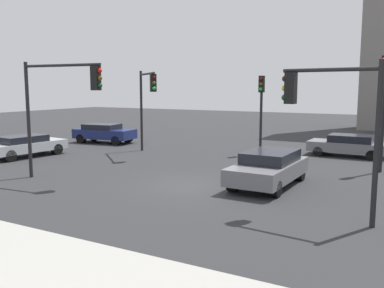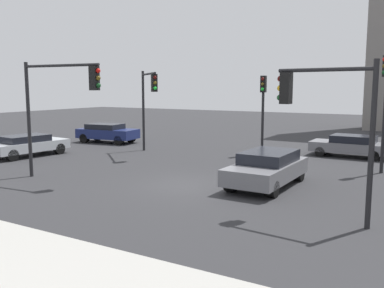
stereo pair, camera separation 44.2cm
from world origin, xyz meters
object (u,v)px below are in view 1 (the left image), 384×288
object	(u,v)px
car_3	(25,145)
car_4	(348,145)
traffic_light_3	(261,100)
traffic_light_0	(147,94)
car_2	(104,133)
traffic_light_1	(331,109)
traffic_light_2	(60,95)
car_1	(269,167)
traffic_light_4	(384,92)

from	to	relation	value
car_3	car_4	bearing A→B (deg)	-54.36
traffic_light_3	car_3	xyz separation A→B (m)	(-11.85, -7.71, -2.65)
car_3	car_4	distance (m)	19.22
traffic_light_0	car_2	size ratio (longest dim) A/B	1.11
traffic_light_1	traffic_light_2	distance (m)	11.27
traffic_light_2	car_1	size ratio (longest dim) A/B	1.08
traffic_light_1	traffic_light_4	world-z (taller)	traffic_light_4
car_4	traffic_light_2	bearing A→B (deg)	53.68
traffic_light_1	car_2	distance (m)	21.22
traffic_light_1	car_4	size ratio (longest dim) A/B	1.11
traffic_light_2	traffic_light_1	bearing A→B (deg)	-4.77
traffic_light_4	traffic_light_0	bearing A→B (deg)	-45.50
traffic_light_4	car_3	size ratio (longest dim) A/B	1.17
traffic_light_4	car_2	size ratio (longest dim) A/B	1.20
car_2	car_3	xyz separation A→B (m)	(0.11, -7.14, -0.06)
traffic_light_1	car_3	bearing A→B (deg)	-5.11
car_2	car_3	distance (m)	7.14
traffic_light_1	traffic_light_4	size ratio (longest dim) A/B	0.88
car_1	traffic_light_3	bearing A→B (deg)	-156.48
traffic_light_4	car_2	xyz separation A→B (m)	(-18.96, 1.89, -3.10)
traffic_light_0	car_3	distance (m)	7.80
traffic_light_2	car_2	distance (m)	13.09
traffic_light_2	car_4	distance (m)	16.69
traffic_light_2	traffic_light_4	world-z (taller)	traffic_light_4
traffic_light_2	traffic_light_3	xyz separation A→B (m)	(5.07, 11.28, -0.43)
traffic_light_0	car_1	bearing A→B (deg)	17.21
traffic_light_4	car_4	xyz separation A→B (m)	(-2.13, 4.23, -3.18)
car_1	car_2	bearing A→B (deg)	-114.02
car_1	car_2	size ratio (longest dim) A/B	1.04
car_1	car_3	xyz separation A→B (m)	(-15.00, 0.04, -0.07)
car_3	traffic_light_2	bearing A→B (deg)	-111.70
traffic_light_0	traffic_light_2	xyz separation A→B (m)	(0.96, -7.83, 0.11)
traffic_light_1	car_2	world-z (taller)	traffic_light_1
car_1	traffic_light_2	bearing A→B (deg)	-65.35
traffic_light_1	car_3	xyz separation A→B (m)	(-18.05, 3.51, -2.75)
car_1	car_2	xyz separation A→B (m)	(-15.11, 7.17, -0.01)
traffic_light_2	car_4	world-z (taller)	traffic_light_2
traffic_light_3	car_4	bearing A→B (deg)	105.10
traffic_light_3	car_3	world-z (taller)	traffic_light_3
traffic_light_0	traffic_light_1	distance (m)	14.49
car_2	car_4	size ratio (longest dim) A/B	1.05
traffic_light_4	car_4	world-z (taller)	traffic_light_4
traffic_light_3	car_1	world-z (taller)	traffic_light_3
car_2	traffic_light_4	bearing A→B (deg)	-12.30
traffic_light_4	traffic_light_3	bearing A→B (deg)	-69.22
traffic_light_1	car_3	distance (m)	18.59
car_3	traffic_light_0	bearing A→B (deg)	-47.73
traffic_light_1	car_2	bearing A→B (deg)	-24.50
traffic_light_0	car_3	xyz separation A→B (m)	(-5.82, -4.26, -2.98)
traffic_light_0	traffic_light_1	bearing A→B (deg)	9.83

